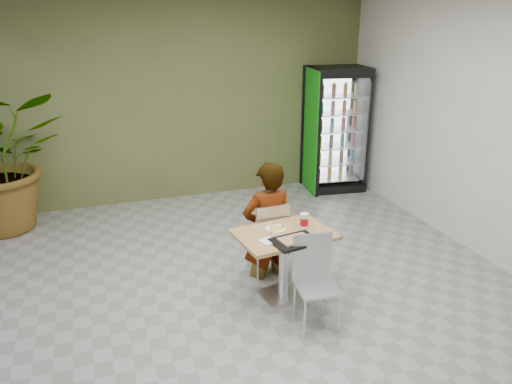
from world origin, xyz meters
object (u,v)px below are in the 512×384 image
at_px(dining_table, 284,251).
at_px(seated_woman, 268,232).
at_px(soda_cup, 304,221).
at_px(cafeteria_tray, 295,241).
at_px(potted_plant, 0,161).
at_px(chair_near, 314,273).
at_px(chair_far, 269,234).
at_px(beverage_fridge, 336,130).

bearing_deg(dining_table, seated_woman, 88.05).
bearing_deg(dining_table, soda_cup, 11.59).
distance_m(soda_cup, cafeteria_tray, 0.38).
height_order(soda_cup, potted_plant, potted_plant).
relative_size(cafeteria_tray, potted_plant, 0.23).
xyz_separation_m(chair_near, seated_woman, (-0.10, 1.03, 0.00)).
height_order(chair_near, soda_cup, soda_cup).
height_order(dining_table, chair_far, chair_far).
relative_size(soda_cup, beverage_fridge, 0.08).
xyz_separation_m(cafeteria_tray, potted_plant, (-2.98, 3.21, 0.21)).
bearing_deg(chair_far, chair_near, 93.11).
distance_m(chair_far, soda_cup, 0.58).
height_order(soda_cup, cafeteria_tray, soda_cup).
bearing_deg(cafeteria_tray, potted_plant, 132.91).
relative_size(chair_near, soda_cup, 5.61).
distance_m(chair_near, seated_woman, 1.03).
xyz_separation_m(dining_table, soda_cup, (0.24, 0.05, 0.29)).
relative_size(seated_woman, cafeteria_tray, 3.66).
bearing_deg(chair_near, soda_cup, 83.75).
bearing_deg(soda_cup, beverage_fridge, 57.24).
bearing_deg(cafeteria_tray, seated_woman, 89.79).
relative_size(chair_far, soda_cup, 5.62).
distance_m(chair_far, cafeteria_tray, 0.78).
bearing_deg(beverage_fridge, soda_cup, -115.70).
xyz_separation_m(chair_far, cafeteria_tray, (-0.01, -0.74, 0.24)).
bearing_deg(chair_far, seated_woman, -87.18).
distance_m(dining_table, cafeteria_tray, 0.34).
xyz_separation_m(dining_table, cafeteria_tray, (0.02, -0.25, 0.23)).
distance_m(seated_woman, potted_plant, 3.87).
height_order(beverage_fridge, potted_plant, beverage_fridge).
relative_size(dining_table, chair_far, 1.18).
xyz_separation_m(soda_cup, beverage_fridge, (1.89, 2.93, 0.20)).
height_order(seated_woman, beverage_fridge, beverage_fridge).
relative_size(chair_far, cafeteria_tray, 1.98).
xyz_separation_m(dining_table, potted_plant, (-2.96, 2.96, 0.43)).
bearing_deg(dining_table, chair_far, 87.40).
height_order(cafeteria_tray, potted_plant, potted_plant).
relative_size(chair_near, cafeteria_tray, 1.98).
bearing_deg(chair_near, potted_plant, 138.64).
height_order(dining_table, soda_cup, soda_cup).
bearing_deg(cafeteria_tray, chair_near, -67.11).
xyz_separation_m(cafeteria_tray, beverage_fridge, (2.12, 3.23, 0.26)).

